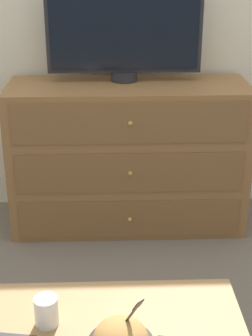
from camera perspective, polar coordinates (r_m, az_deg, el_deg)
ground_plane at (r=3.24m, az=-0.27°, el=-3.60°), size 12.00×12.00×0.00m
dresser at (r=2.84m, az=0.25°, el=1.30°), size 1.27×0.47×0.81m
tv at (r=2.74m, az=-0.28°, el=15.66°), size 0.81×0.14×0.57m
drink_cup at (r=1.51m, az=-8.80°, el=-15.57°), size 0.07×0.07×0.09m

